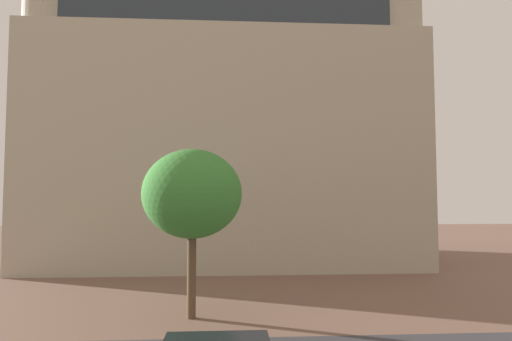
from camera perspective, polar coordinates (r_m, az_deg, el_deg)
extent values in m
cube|color=#B2A893|center=(32.86, -3.77, 1.80)|extent=(25.66, 13.77, 15.30)
cube|color=#2D3842|center=(34.82, -3.70, 16.47)|extent=(23.61, 12.66, 2.40)
cube|color=#B2A893|center=(35.02, 2.47, 16.45)|extent=(5.91, 5.91, 33.13)
cylinder|color=#B2A893|center=(30.08, -26.06, 6.90)|extent=(2.80, 2.80, 19.72)
cylinder|color=#B2A893|center=(29.93, 18.59, 5.69)|extent=(2.80, 2.80, 18.59)
cylinder|color=brown|center=(17.26, -8.45, -13.48)|extent=(0.34, 0.34, 3.20)
ellipsoid|color=#387F33|center=(17.00, -8.35, -3.01)|extent=(3.84, 3.84, 3.46)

